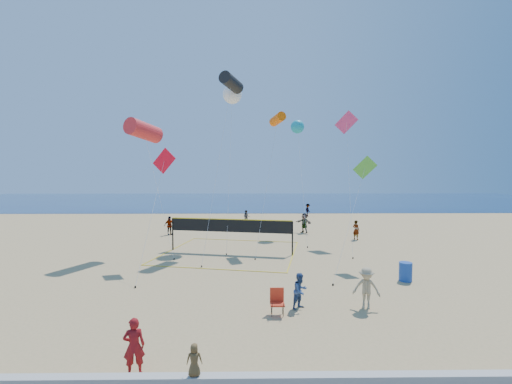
{
  "coord_description": "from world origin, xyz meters",
  "views": [
    {
      "loc": [
        -0.1,
        -11.26,
        5.6
      ],
      "look_at": [
        0.08,
        2.0,
        4.9
      ],
      "focal_mm": 24.0,
      "sensor_mm": 36.0,
      "label": 1
    }
  ],
  "objects_px": {
    "camp_chair": "(277,300)",
    "volleyball_net": "(231,229)",
    "trash_barrel": "(406,272)",
    "woman": "(134,346)"
  },
  "relations": [
    {
      "from": "trash_barrel",
      "to": "volleyball_net",
      "type": "relative_size",
      "value": 0.09
    },
    {
      "from": "woman",
      "to": "camp_chair",
      "type": "height_order",
      "value": "woman"
    },
    {
      "from": "volleyball_net",
      "to": "trash_barrel",
      "type": "bearing_deg",
      "value": -23.38
    },
    {
      "from": "camp_chair",
      "to": "volleyball_net",
      "type": "distance_m",
      "value": 11.2
    },
    {
      "from": "trash_barrel",
      "to": "woman",
      "type": "bearing_deg",
      "value": -144.15
    },
    {
      "from": "trash_barrel",
      "to": "volleyball_net",
      "type": "distance_m",
      "value": 11.72
    },
    {
      "from": "camp_chair",
      "to": "volleyball_net",
      "type": "relative_size",
      "value": 0.11
    },
    {
      "from": "woman",
      "to": "volleyball_net",
      "type": "relative_size",
      "value": 0.15
    },
    {
      "from": "woman",
      "to": "volleyball_net",
      "type": "bearing_deg",
      "value": -112.48
    },
    {
      "from": "trash_barrel",
      "to": "volleyball_net",
      "type": "bearing_deg",
      "value": 145.11
    }
  ]
}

